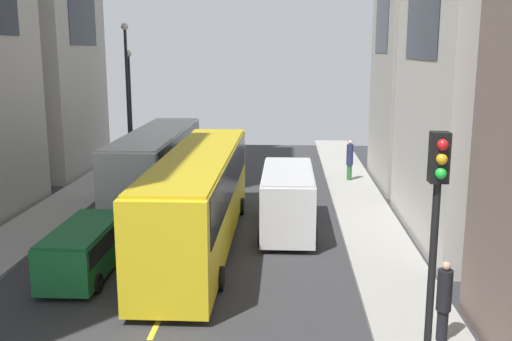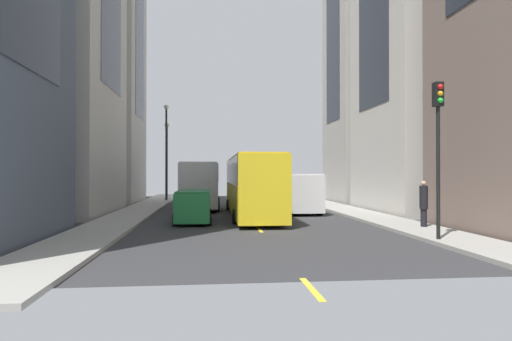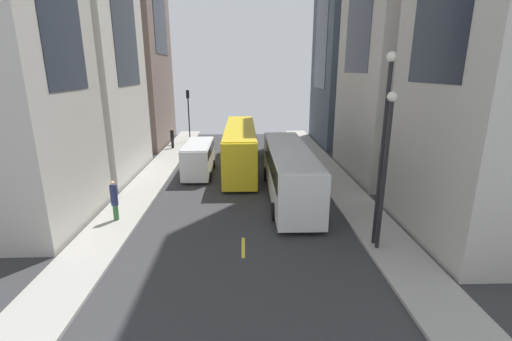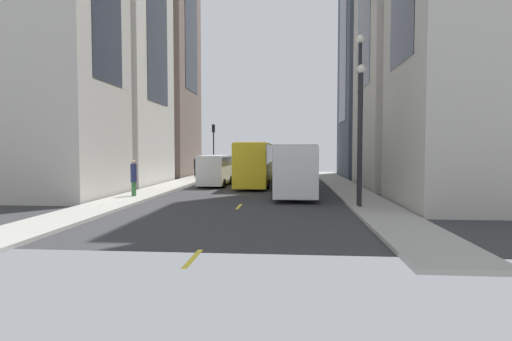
{
  "view_description": "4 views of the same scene",
  "coord_description": "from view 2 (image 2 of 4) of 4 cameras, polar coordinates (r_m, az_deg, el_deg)",
  "views": [
    {
      "loc": [
        3.49,
        -25.42,
        7.4
      ],
      "look_at": [
        1.95,
        4.09,
        1.3
      ],
      "focal_mm": 41.46,
      "sensor_mm": 36.0,
      "label": 1
    },
    {
      "loc": [
        -2.26,
        -30.69,
        2.58
      ],
      "look_at": [
        1.24,
        3.01,
        2.82
      ],
      "focal_mm": 31.01,
      "sensor_mm": 36.0,
      "label": 2
    },
    {
      "loc": [
        -0.06,
        25.72,
        8.19
      ],
      "look_at": [
        -0.78,
        5.68,
        2.45
      ],
      "focal_mm": 24.78,
      "sensor_mm": 36.0,
      "label": 3
    },
    {
      "loc": [
        -2.69,
        32.09,
        3.05
      ],
      "look_at": [
        -0.12,
        0.95,
        1.45
      ],
      "focal_mm": 28.66,
      "sensor_mm": 36.0,
      "label": 4
    }
  ],
  "objects": [
    {
      "name": "building_west_2",
      "position": [
        43.87,
        -19.18,
        18.63
      ],
      "size": [
        6.57,
        8.3,
        33.75
      ],
      "color": "#B7B2A8",
      "rests_on": "ground"
    },
    {
      "name": "lane_stripe_4",
      "position": [
        51.8,
        -3.43,
        -3.25
      ],
      "size": [
        0.16,
        2.0,
        0.01
      ],
      "primitive_type": "cube",
      "color": "yellow",
      "rests_on": "ground"
    },
    {
      "name": "lane_stripe_2",
      "position": [
        30.88,
        -1.73,
        -5.19
      ],
      "size": [
        0.16,
        2.0,
        0.01
      ],
      "primitive_type": "cube",
      "color": "yellow",
      "rests_on": "ground"
    },
    {
      "name": "pedestrian_crossing_mid",
      "position": [
        39.16,
        7.82,
        -2.2
      ],
      "size": [
        0.38,
        0.38,
        2.26
      ],
      "rotation": [
        0.0,
        0.0,
        2.31
      ],
      "color": "#336B38",
      "rests_on": "ground"
    },
    {
      "name": "streetcar_yellow",
      "position": [
        26.96,
        -0.64,
        -1.37
      ],
      "size": [
        2.7,
        13.88,
        3.59
      ],
      "color": "yellow",
      "rests_on": "ground"
    },
    {
      "name": "sidewalk_east",
      "position": [
        32.17,
        10.96,
        -4.86
      ],
      "size": [
        2.57,
        44.0,
        0.15
      ],
      "primitive_type": "cube",
      "color": "#9E9B93",
      "rests_on": "ground"
    },
    {
      "name": "traffic_light_near_corner",
      "position": [
        17.8,
        22.46,
        4.86
      ],
      "size": [
        0.32,
        0.44,
        5.83
      ],
      "color": "black",
      "rests_on": "ground"
    },
    {
      "name": "streetlamp_far",
      "position": [
        41.5,
        -11.5,
        3.48
      ],
      "size": [
        0.44,
        0.44,
        8.78
      ],
      "color": "black",
      "rests_on": "ground"
    },
    {
      "name": "car_green_0",
      "position": [
        23.57,
        -8.09,
        -4.25
      ],
      "size": [
        1.9,
        4.48,
        1.69
      ],
      "color": "#1E7238",
      "rests_on": "ground"
    },
    {
      "name": "building_east_2",
      "position": [
        42.66,
        14.04,
        17.92
      ],
      "size": [
        6.17,
        7.45,
        31.97
      ],
      "color": "#B7B2A8",
      "rests_on": "ground"
    },
    {
      "name": "ground_plane",
      "position": [
        30.88,
        -1.73,
        -5.2
      ],
      "size": [
        40.69,
        40.69,
        0.0
      ],
      "primitive_type": "plane",
      "color": "#333335"
    },
    {
      "name": "pedestrian_waiting_curb",
      "position": [
        21.67,
        20.82,
        -3.89
      ],
      "size": [
        0.38,
        0.38,
        2.1
      ],
      "rotation": [
        0.0,
        0.0,
        0.2
      ],
      "color": "black",
      "rests_on": "ground"
    },
    {
      "name": "streetlamp_near",
      "position": [
        41.93,
        -11.43,
        2.28
      ],
      "size": [
        0.44,
        0.44,
        7.18
      ],
      "color": "black",
      "rests_on": "ground"
    },
    {
      "name": "lane_stripe_3",
      "position": [
        41.33,
        -2.8,
        -3.97
      ],
      "size": [
        0.16,
        2.0,
        0.01
      ],
      "primitive_type": "cube",
      "color": "yellow",
      "rests_on": "ground"
    },
    {
      "name": "delivery_van_white",
      "position": [
        29.34,
        5.52,
        -2.48
      ],
      "size": [
        2.25,
        5.92,
        2.58
      ],
      "color": "white",
      "rests_on": "ground"
    },
    {
      "name": "lane_stripe_0",
      "position": [
        10.28,
        7.2,
        -14.91
      ],
      "size": [
        0.16,
        2.0,
        0.01
      ],
      "primitive_type": "cube",
      "color": "yellow",
      "rests_on": "ground"
    },
    {
      "name": "lane_stripe_1",
      "position": [
        20.48,
        0.45,
        -7.63
      ],
      "size": [
        0.16,
        2.0,
        0.01
      ],
      "primitive_type": "cube",
      "color": "yellow",
      "rests_on": "ground"
    },
    {
      "name": "sidewalk_west",
      "position": [
        31.16,
        -14.84,
        -5.0
      ],
      "size": [
        2.57,
        44.0,
        0.15
      ],
      "primitive_type": "cube",
      "color": "#9E9B93",
      "rests_on": "ground"
    },
    {
      "name": "city_bus_white",
      "position": [
        34.27,
        -7.21,
        -1.36
      ],
      "size": [
        2.8,
        12.0,
        3.35
      ],
      "color": "silver",
      "rests_on": "ground"
    }
  ]
}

